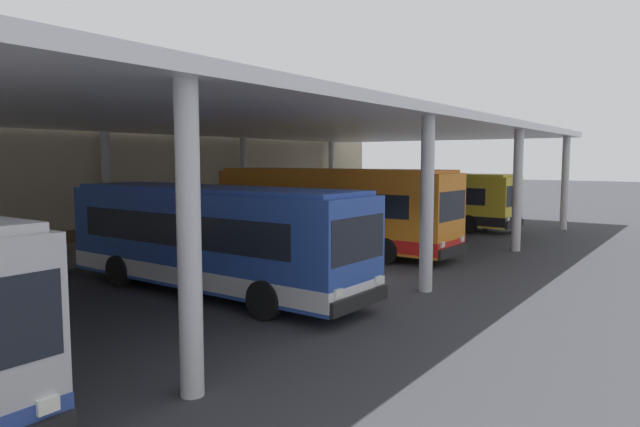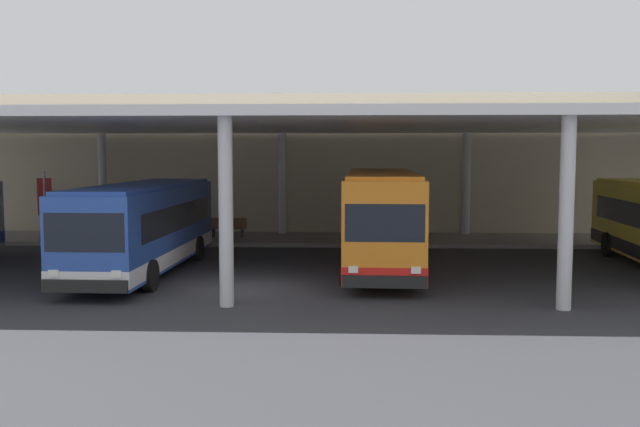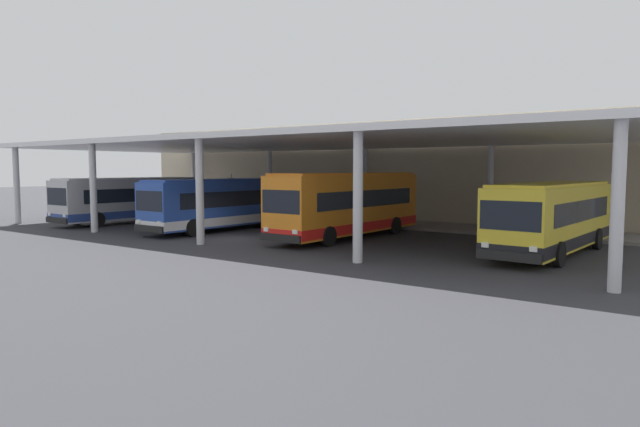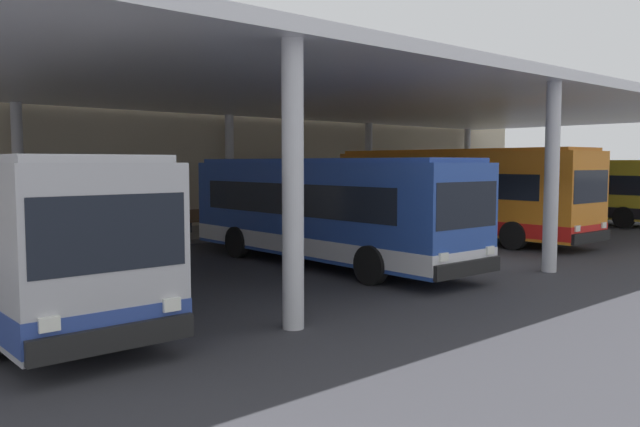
{
  "view_description": "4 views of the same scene",
  "coord_description": "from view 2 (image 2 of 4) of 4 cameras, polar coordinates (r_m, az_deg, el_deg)",
  "views": [
    {
      "loc": [
        -15.47,
        -9.54,
        3.96
      ],
      "look_at": [
        1.52,
        2.48,
        1.97
      ],
      "focal_mm": 31.55,
      "sensor_mm": 36.0,
      "label": 1
    },
    {
      "loc": [
        3.41,
        -21.27,
        4.26
      ],
      "look_at": [
        2.34,
        3.43,
        2.08
      ],
      "focal_mm": 38.7,
      "sensor_mm": 36.0,
      "label": 2
    },
    {
      "loc": [
        20.88,
        -21.34,
        3.77
      ],
      "look_at": [
        3.57,
        2.82,
        1.38
      ],
      "focal_mm": 30.99,
      "sensor_mm": 36.0,
      "label": 3
    },
    {
      "loc": [
        -16.57,
        -11.49,
        3.05
      ],
      "look_at": [
        -2.98,
        3.82,
        1.42
      ],
      "focal_mm": 35.88,
      "sensor_mm": 36.0,
      "label": 4
    }
  ],
  "objects": [
    {
      "name": "platform_kerb",
      "position": [
        33.46,
        -3.4,
        -2.13
      ],
      "size": [
        42.0,
        4.5,
        0.18
      ],
      "primitive_type": "cube",
      "color": "gray",
      "rests_on": "ground"
    },
    {
      "name": "station_building_facade",
      "position": [
        36.43,
        -2.9,
        4.07
      ],
      "size": [
        48.0,
        1.6,
        7.29
      ],
      "primitive_type": "cube",
      "color": "#C1B293",
      "rests_on": "ground"
    },
    {
      "name": "ground_plane",
      "position": [
        21.96,
        -6.54,
        -6.19
      ],
      "size": [
        200.0,
        200.0,
        0.0
      ],
      "primitive_type": "plane",
      "color": "#333338"
    },
    {
      "name": "banner_sign",
      "position": [
        35.42,
        -21.8,
        0.99
      ],
      "size": [
        0.7,
        0.12,
        3.2
      ],
      "color": "#B2B2B7",
      "rests_on": "platform_kerb"
    },
    {
      "name": "bench_waiting",
      "position": [
        33.8,
        -7.62,
        -1.12
      ],
      "size": [
        1.8,
        0.45,
        0.92
      ],
      "color": "brown",
      "rests_on": "platform_kerb"
    },
    {
      "name": "bus_second_bay",
      "position": [
        25.14,
        -14.37,
        -1.07
      ],
      "size": [
        2.87,
        10.58,
        3.17
      ],
      "color": "#284CA8",
      "rests_on": "ground"
    },
    {
      "name": "canopy_shelter",
      "position": [
        27.0,
        -4.82,
        7.2
      ],
      "size": [
        40.0,
        17.0,
        5.55
      ],
      "color": "silver",
      "rests_on": "ground"
    },
    {
      "name": "bus_middle_bay",
      "position": [
        25.48,
        5.06,
        -0.43
      ],
      "size": [
        2.92,
        11.39,
        3.57
      ],
      "color": "orange",
      "rests_on": "ground"
    }
  ]
}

